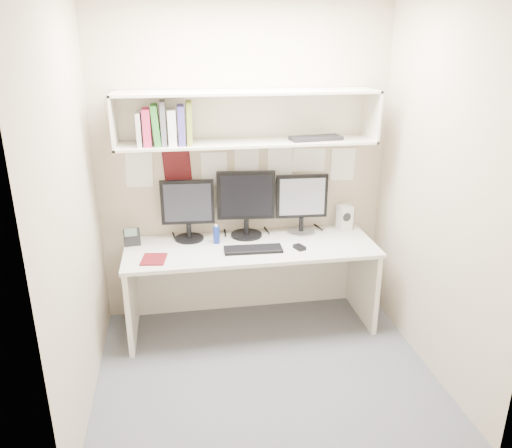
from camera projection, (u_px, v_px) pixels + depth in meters
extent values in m
cube|color=#4E4E54|center=(265.00, 371.00, 3.65)|extent=(2.40, 2.00, 0.01)
cube|color=tan|center=(244.00, 166.00, 4.12)|extent=(2.40, 0.02, 2.60)
cube|color=tan|center=(306.00, 267.00, 2.27)|extent=(2.40, 0.02, 2.60)
cube|color=tan|center=(71.00, 212.00, 3.01)|extent=(0.02, 2.00, 2.60)
cube|color=tan|center=(440.00, 193.00, 3.38)|extent=(0.02, 2.00, 2.60)
cube|color=beige|center=(251.00, 247.00, 3.99)|extent=(2.00, 0.70, 0.03)
cube|color=silver|center=(246.00, 271.00, 4.42)|extent=(1.96, 0.02, 0.70)
cube|color=silver|center=(248.00, 143.00, 3.86)|extent=(2.00, 0.38, 0.02)
cube|color=silver|center=(247.00, 92.00, 3.73)|extent=(2.00, 0.38, 0.02)
cube|color=silver|center=(244.00, 115.00, 3.97)|extent=(2.00, 0.02, 0.40)
cube|color=silver|center=(114.00, 121.00, 3.65)|extent=(0.02, 0.38, 0.40)
cube|color=silver|center=(371.00, 115.00, 3.95)|extent=(0.02, 0.38, 0.40)
cylinder|color=black|center=(189.00, 238.00, 4.11)|extent=(0.24, 0.24, 0.02)
cylinder|color=black|center=(189.00, 231.00, 4.09)|extent=(0.04, 0.04, 0.12)
cube|color=black|center=(188.00, 202.00, 4.02)|extent=(0.43, 0.07, 0.37)
cube|color=black|center=(188.00, 203.00, 4.00)|extent=(0.38, 0.03, 0.31)
cylinder|color=black|center=(246.00, 235.00, 4.19)|extent=(0.26, 0.26, 0.02)
cylinder|color=black|center=(246.00, 226.00, 4.16)|extent=(0.04, 0.04, 0.13)
cube|color=black|center=(246.00, 195.00, 4.08)|extent=(0.48, 0.08, 0.41)
cube|color=black|center=(246.00, 196.00, 4.06)|extent=(0.42, 0.04, 0.35)
cylinder|color=#A5A5AA|center=(301.00, 232.00, 4.26)|extent=(0.24, 0.24, 0.02)
cylinder|color=black|center=(301.00, 224.00, 4.24)|extent=(0.04, 0.04, 0.12)
cube|color=black|center=(302.00, 196.00, 4.16)|extent=(0.44, 0.06, 0.37)
cube|color=#B7B7BC|center=(302.00, 197.00, 4.14)|extent=(0.38, 0.02, 0.31)
cube|color=black|center=(253.00, 249.00, 3.89)|extent=(0.46, 0.18, 0.02)
cube|color=black|center=(299.00, 247.00, 3.92)|extent=(0.09, 0.11, 0.03)
cube|color=beige|center=(345.00, 217.00, 4.30)|extent=(0.13, 0.13, 0.22)
cylinder|color=black|center=(347.00, 217.00, 4.24)|extent=(0.08, 0.02, 0.08)
cylinder|color=navy|center=(216.00, 235.00, 4.02)|extent=(0.05, 0.05, 0.14)
cylinder|color=white|center=(216.00, 226.00, 3.99)|extent=(0.03, 0.03, 0.02)
cube|color=#590F13|center=(154.00, 259.00, 3.73)|extent=(0.20, 0.24, 0.01)
cube|color=black|center=(132.00, 237.00, 4.00)|extent=(0.14, 0.12, 0.12)
cube|color=#4C6659|center=(131.00, 232.00, 3.92)|extent=(0.10, 0.02, 0.06)
cube|color=beige|center=(139.00, 129.00, 3.66)|extent=(0.03, 0.20, 0.24)
cube|color=#B52149|center=(147.00, 127.00, 3.66)|extent=(0.06, 0.20, 0.27)
cube|color=#277125|center=(156.00, 125.00, 3.67)|extent=(0.05, 0.20, 0.30)
cube|color=#4F4F54|center=(163.00, 123.00, 3.67)|extent=(0.04, 0.20, 0.32)
cube|color=silver|center=(172.00, 127.00, 3.69)|extent=(0.06, 0.20, 0.26)
cube|color=#403483|center=(181.00, 125.00, 3.70)|extent=(0.05, 0.20, 0.29)
cube|color=olive|center=(189.00, 123.00, 3.70)|extent=(0.04, 0.20, 0.31)
cube|color=black|center=(316.00, 138.00, 3.90)|extent=(0.42, 0.20, 0.03)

